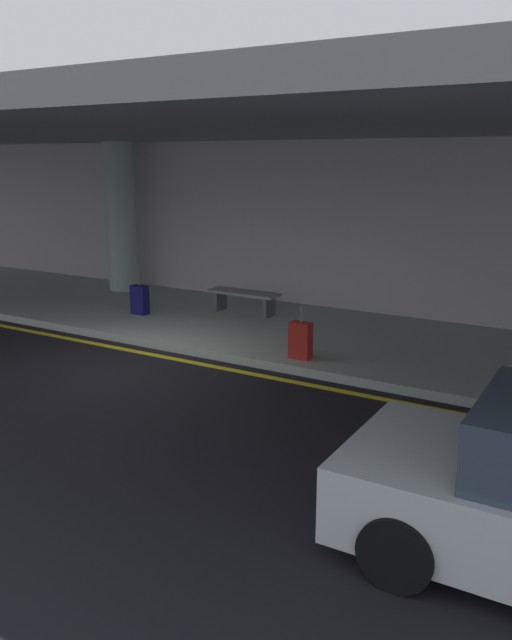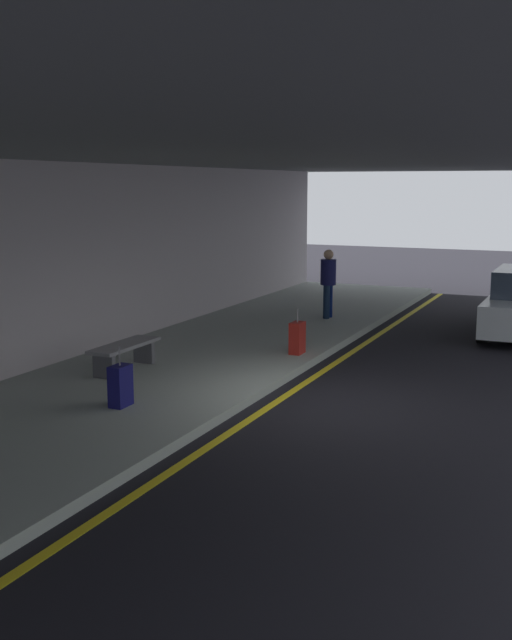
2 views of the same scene
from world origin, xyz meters
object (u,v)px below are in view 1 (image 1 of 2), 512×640
object	(u,v)px
suitcase_upright_primary	(301,340)
bench_metal	(244,297)
support_column_left_mid	(121,217)
suitcase_upright_secondary	(140,300)

from	to	relation	value
suitcase_upright_primary	bench_metal	distance (m)	3.39
support_column_left_mid	suitcase_upright_primary	distance (m)	7.36
support_column_left_mid	bench_metal	xyz separation A→B (m)	(4.03, -0.72, -1.47)
bench_metal	support_column_left_mid	bearing A→B (deg)	169.88
suitcase_upright_primary	support_column_left_mid	bearing A→B (deg)	153.92
support_column_left_mid	suitcase_upright_primary	world-z (taller)	support_column_left_mid
support_column_left_mid	bench_metal	bearing A→B (deg)	-10.12
suitcase_upright_secondary	bench_metal	size ratio (longest dim) A/B	0.56
support_column_left_mid	bench_metal	size ratio (longest dim) A/B	2.28
support_column_left_mid	suitcase_upright_primary	size ratio (longest dim) A/B	4.06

